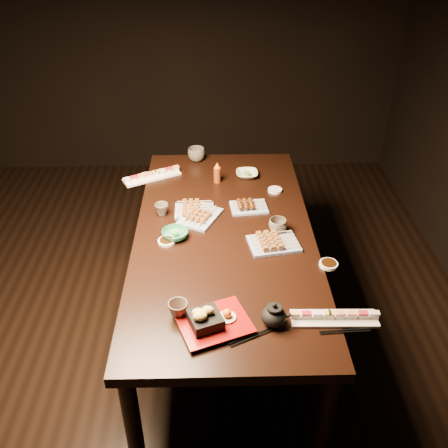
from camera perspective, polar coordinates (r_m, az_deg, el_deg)
The scene contains 23 objects.
ground at distance 2.86m, azimuth -9.09°, elevation -16.87°, with size 5.00×5.00×0.00m, color black.
dining_table at distance 2.75m, azimuth 0.03°, elevation -7.43°, with size 0.90×1.80×0.75m, color black.
sushi_platter_near at distance 2.08m, azimuth 12.52°, elevation -10.21°, with size 0.35×0.10×0.04m, color white, non-canonical shape.
sushi_platter_far at distance 3.04m, azimuth -8.25°, elevation 5.60°, with size 0.35×0.10×0.04m, color white, non-canonical shape.
yakitori_plate_center at distance 2.68m, azimuth -3.42°, elevation 1.89°, with size 0.21×0.15×0.05m, color #828EB6, non-canonical shape.
yakitori_plate_right at distance 2.43m, azimuth 5.72°, elevation -1.84°, with size 0.24×0.17×0.06m, color #828EB6, non-canonical shape.
yakitori_plate_left at distance 2.62m, azimuth -2.77°, elevation 1.22°, with size 0.23×0.17×0.06m, color #828EB6, non-canonical shape.
tsukune_plate at distance 2.71m, azimuth 2.86°, elevation 2.24°, with size 0.20×0.14×0.05m, color #828EB6, non-canonical shape.
edamame_bowl_green at distance 2.49m, azimuth -5.61°, elevation -1.19°, with size 0.13×0.13×0.04m, color #277952.
edamame_bowl_cream at distance 3.03m, azimuth 2.63°, elevation 5.71°, with size 0.13×0.13×0.03m, color beige.
tempura_tray at distance 1.99m, azimuth -1.14°, elevation -10.54°, with size 0.27×0.22×0.10m, color black, non-canonical shape.
teacup_near_left at distance 2.04m, azimuth -5.25°, elevation -9.76°, with size 0.08×0.08×0.08m, color #51483E.
teacup_mid_right at distance 2.52m, azimuth 6.16°, elevation -0.21°, with size 0.09×0.09×0.07m, color #51483E.
teacup_far_left at distance 2.67m, azimuth -7.12°, elevation 1.67°, with size 0.07×0.07×0.07m, color #51483E.
teacup_far_right at distance 3.21m, azimuth -3.18°, elevation 7.94°, with size 0.11×0.11×0.08m, color #51483E.
teapot at distance 2.01m, azimuth 5.71°, elevation -10.19°, with size 0.12×0.12×0.10m, color black, non-canonical shape.
condiment_bottle at distance 2.94m, azimuth -0.78°, elevation 5.91°, with size 0.04×0.04×0.13m, color maroon.
sauce_dish_west at distance 2.46m, azimuth -6.58°, elevation -2.00°, with size 0.09×0.09×0.02m, color white.
sauce_dish_east at distance 2.89m, azimuth 5.85°, elevation 3.87°, with size 0.08×0.08×0.01m, color white.
sauce_dish_se at distance 2.35m, azimuth 11.86°, elevation -4.53°, with size 0.09×0.09×0.02m, color white.
sauce_dish_nw at distance 3.06m, azimuth -8.84°, elevation 5.44°, with size 0.08×0.08×0.01m, color white.
chopsticks_near at distance 1.99m, azimuth 3.55°, elevation -12.61°, with size 0.22×0.02×0.01m, color black, non-canonical shape.
chopsticks_se at distance 2.05m, azimuth 13.63°, elevation -11.83°, with size 0.20×0.02×0.01m, color black, non-canonical shape.
Camera 1 is at (0.39, -1.79, 2.19)m, focal length 40.00 mm.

